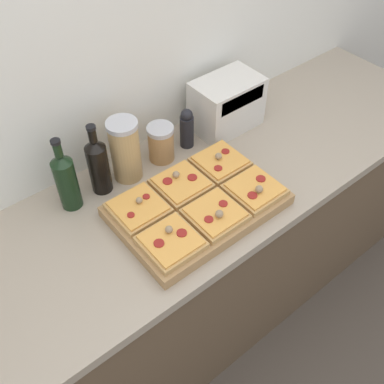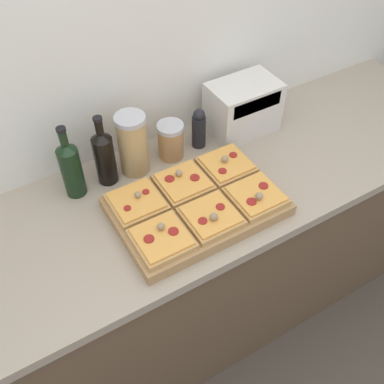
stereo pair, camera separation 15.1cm
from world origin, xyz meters
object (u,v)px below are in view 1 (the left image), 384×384
at_px(grain_jar_tall, 125,150).
at_px(toaster_oven, 227,104).
at_px(wine_bottle, 98,165).
at_px(pepper_mill, 187,128).
at_px(grain_jar_short, 161,143).
at_px(cutting_board, 198,205).
at_px(olive_oil_bottle, 66,180).

bearing_deg(grain_jar_tall, toaster_oven, -0.10).
height_order(wine_bottle, grain_jar_tall, wine_bottle).
relative_size(pepper_mill, toaster_oven, 0.57).
bearing_deg(toaster_oven, grain_jar_short, 179.85).
bearing_deg(grain_jar_tall, grain_jar_short, -0.00).
bearing_deg(cutting_board, grain_jar_short, 77.83).
bearing_deg(olive_oil_bottle, toaster_oven, -0.07).
xyz_separation_m(olive_oil_bottle, toaster_oven, (0.71, -0.00, -0.01)).
relative_size(cutting_board, pepper_mill, 3.30).
distance_m(cutting_board, toaster_oven, 0.49).
xyz_separation_m(wine_bottle, toaster_oven, (0.59, -0.00, -0.01)).
xyz_separation_m(olive_oil_bottle, wine_bottle, (0.12, 0.00, -0.00)).
distance_m(grain_jar_tall, grain_jar_short, 0.16).
height_order(cutting_board, toaster_oven, toaster_oven).
xyz_separation_m(olive_oil_bottle, grain_jar_short, (0.38, 0.00, -0.04)).
xyz_separation_m(grain_jar_short, pepper_mill, (0.12, 0.00, 0.01)).
bearing_deg(grain_jar_short, pepper_mill, 0.00).
height_order(olive_oil_bottle, pepper_mill, olive_oil_bottle).
height_order(cutting_board, olive_oil_bottle, olive_oil_bottle).
distance_m(wine_bottle, pepper_mill, 0.39).
relative_size(olive_oil_bottle, pepper_mill, 1.69).
relative_size(wine_bottle, grain_jar_short, 1.91).
bearing_deg(toaster_oven, wine_bottle, 179.92).
relative_size(wine_bottle, toaster_oven, 0.95).
relative_size(cutting_board, grain_jar_tall, 2.31).
distance_m(cutting_board, grain_jar_short, 0.30).
height_order(grain_jar_tall, grain_jar_short, grain_jar_tall).
bearing_deg(pepper_mill, grain_jar_short, 180.00).
distance_m(cutting_board, pepper_mill, 0.35).
distance_m(grain_jar_short, pepper_mill, 0.12).
relative_size(grain_jar_tall, toaster_oven, 0.82).
distance_m(cutting_board, olive_oil_bottle, 0.44).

